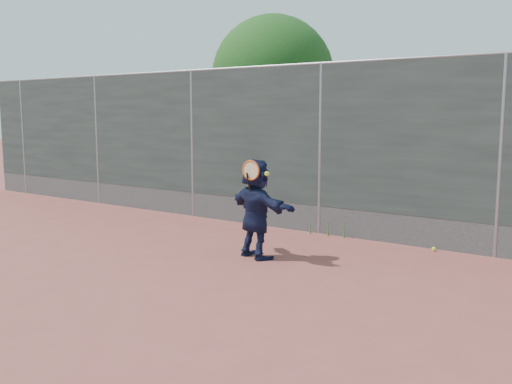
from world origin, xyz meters
The scene contains 7 objects.
ground centered at (0.00, 0.00, 0.00)m, with size 80.00×80.00×0.00m, color #9E4C42.
player centered at (0.08, 1.42, 0.74)m, with size 1.38×0.44×1.49m, color #151B3B.
ball_ground centered at (2.13, 3.35, 0.03)m, with size 0.07×0.07×0.07m, color #D4EF35.
fence centered at (0.00, 3.50, 1.58)m, with size 20.00×0.06×3.03m.
swing_action centered at (0.16, 1.22, 1.31)m, with size 0.50×0.17×0.51m.
tree_left centered at (-2.85, 6.55, 2.94)m, with size 3.15×3.00×4.53m.
weed_clump centered at (0.29, 3.38, 0.13)m, with size 0.68×0.07×0.30m.
Camera 1 is at (4.88, -5.38, 2.15)m, focal length 40.00 mm.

